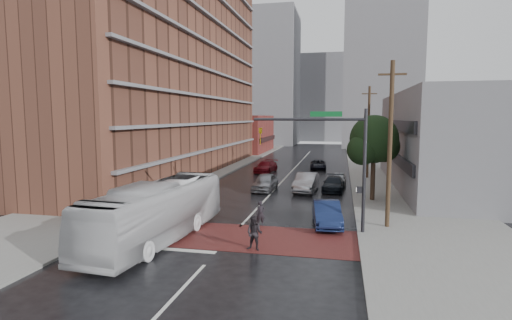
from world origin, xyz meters
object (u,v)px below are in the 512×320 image
Objects in this scene: pedestrian_b at (254,233)px; suv_travel at (318,165)px; car_travel_a at (265,182)px; car_parked_far at (339,179)px; pedestrian_a at (261,214)px; car_parked_near at (327,214)px; transit_bus at (158,212)px; car_parked_mid at (333,184)px; car_travel_c at (266,167)px; car_travel_b at (306,182)px.

suv_travel is at bearing 97.49° from pedestrian_b.
car_parked_far is (6.57, 4.59, -0.16)m from car_travel_a.
pedestrian_a is 4.13m from car_parked_near.
car_parked_far is at bearing -80.76° from suv_travel.
car_parked_mid is at bearing 66.24° from transit_bus.
pedestrian_a is at bearing -97.70° from suv_travel.
car_parked_near is (3.41, 5.50, -0.13)m from pedestrian_b.
car_travel_c is 13.75m from car_parked_mid.
pedestrian_b is 16.52m from car_travel_a.
pedestrian_b is 28.82m from car_travel_c.
car_parked_far is at bearing 36.71° from car_travel_a.
car_travel_b is (6.65, 16.19, -0.77)m from transit_bus.
suv_travel is at bearing 87.34° from car_parked_near.
pedestrian_b is 0.39× the size of car_parked_mid.
car_travel_b is at bearing -94.38° from suv_travel.
suv_travel is 15.14m from car_parked_mid.
transit_bus is 2.44× the size of car_travel_c.
pedestrian_a is 13.65m from car_parked_mid.
car_travel_a reaches higher than car_parked_far.
suv_travel is 1.18× the size of car_parked_far.
pedestrian_b is 0.48× the size of car_parked_far.
car_travel_c is 11.56m from car_parked_far.
pedestrian_a is 0.31× the size of car_travel_b.
transit_bus is 2.67× the size of suv_travel.
transit_bus reaches higher than car_parked_near.
car_travel_c is at bearing 121.13° from car_travel_b.
suv_travel is at bearing 101.74° from car_parked_mid.
pedestrian_b is (0.60, -4.50, 0.10)m from pedestrian_a.
pedestrian_a is 0.34× the size of car_travel_a.
pedestrian_b is at bearing -98.86° from car_parked_far.
suv_travel is (1.91, 27.97, -0.18)m from pedestrian_a.
car_parked_near is at bearing -59.26° from car_travel_a.
car_travel_a is at bearing -71.05° from car_travel_c.
pedestrian_b reaches higher than suv_travel.
transit_bus reaches higher than car_travel_c.
transit_bus reaches higher than pedestrian_a.
pedestrian_a is at bearing -71.48° from car_travel_c.
pedestrian_b is at bearing -0.87° from transit_bus.
transit_bus is 17.52m from car_travel_b.
car_travel_c is at bearing 102.18° from car_travel_a.
car_travel_a reaches higher than car_travel_c.
pedestrian_a is at bearing -104.56° from car_parked_mid.
car_parked_far is (8.79, -7.52, -0.06)m from car_travel_c.
pedestrian_a is at bearing -93.93° from car_travel_b.
car_parked_near reaches higher than car_parked_far.
car_parked_near is 12.00m from car_parked_mid.
transit_bus is at bearing -175.39° from pedestrian_b.
car_parked_far is (2.84, 4.21, -0.21)m from car_travel_b.
car_parked_far is at bearing 51.76° from pedestrian_a.
car_parked_mid is (4.16, 13.00, -0.12)m from pedestrian_a.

